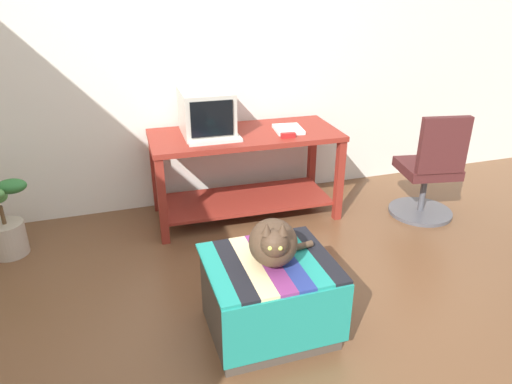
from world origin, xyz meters
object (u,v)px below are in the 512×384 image
at_px(desk, 245,160).
at_px(potted_plant, 4,222).
at_px(tv_monitor, 206,113).
at_px(cat, 274,242).
at_px(office_chair, 430,174).
at_px(book, 288,129).
at_px(stapler, 288,135).
at_px(keyboard, 214,140).
at_px(ottoman_with_blanket, 269,297).

height_order(desk, potted_plant, desk).
relative_size(desk, tv_monitor, 3.30).
distance_m(cat, office_chair, 1.93).
height_order(book, stapler, stapler).
relative_size(tv_monitor, keyboard, 1.14).
relative_size(keyboard, office_chair, 0.45).
xyz_separation_m(desk, book, (0.34, -0.06, 0.24)).
bearing_deg(tv_monitor, office_chair, -16.81).
distance_m(tv_monitor, potted_plant, 1.65).
height_order(tv_monitor, potted_plant, tv_monitor).
relative_size(desk, book, 5.92).
height_order(keyboard, cat, cat).
height_order(tv_monitor, ottoman_with_blanket, tv_monitor).
xyz_separation_m(desk, tv_monitor, (-0.29, 0.07, 0.39)).
xyz_separation_m(ottoman_with_blanket, office_chair, (1.69, 0.92, 0.16)).
distance_m(cat, potted_plant, 2.06).
xyz_separation_m(cat, potted_plant, (-1.52, 1.35, -0.32)).
bearing_deg(cat, stapler, 82.43).
relative_size(ottoman_with_blanket, cat, 1.58).
bearing_deg(cat, keyboard, 106.97).
height_order(tv_monitor, office_chair, tv_monitor).
distance_m(tv_monitor, keyboard, 0.26).
xyz_separation_m(book, office_chair, (1.06, -0.44, -0.34)).
height_order(desk, ottoman_with_blanket, desk).
xyz_separation_m(keyboard, book, (0.62, 0.08, 0.00)).
bearing_deg(stapler, desk, 56.20).
xyz_separation_m(keyboard, stapler, (0.55, -0.09, 0.01)).
bearing_deg(office_chair, desk, -8.89).
relative_size(book, office_chair, 0.29).
bearing_deg(potted_plant, ottoman_with_blanket, -41.57).
bearing_deg(office_chair, potted_plant, 3.26).
height_order(desk, office_chair, office_chair).
xyz_separation_m(book, cat, (-0.62, -1.37, -0.15)).
distance_m(desk, office_chair, 1.49).
bearing_deg(stapler, tv_monitor, 67.76).
bearing_deg(tv_monitor, book, -9.85).
distance_m(ottoman_with_blanket, office_chair, 1.93).
bearing_deg(tv_monitor, potted_plant, -172.54).
height_order(tv_monitor, book, tv_monitor).
distance_m(tv_monitor, book, 0.66).
xyz_separation_m(ottoman_with_blanket, cat, (0.02, -0.01, 0.35)).
height_order(cat, potted_plant, cat).
bearing_deg(tv_monitor, stapler, -25.90).
bearing_deg(office_chair, ottoman_with_blanket, 39.21).
xyz_separation_m(keyboard, potted_plant, (-1.52, 0.06, -0.47)).
distance_m(desk, ottoman_with_blanket, 1.47).
bearing_deg(keyboard, cat, -89.10).
xyz_separation_m(desk, office_chair, (1.40, -0.50, -0.10)).
xyz_separation_m(book, stapler, (-0.07, -0.16, 0.01)).
distance_m(tv_monitor, stapler, 0.65).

